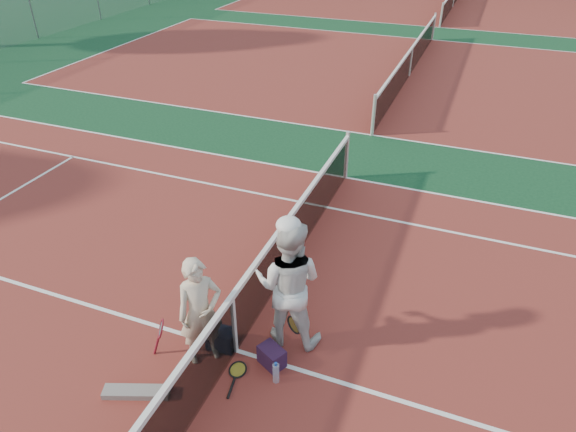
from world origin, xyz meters
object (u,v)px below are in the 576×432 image
at_px(net_main, 234,324).
at_px(player_b, 289,284).
at_px(sports_bag_purple, 272,356).
at_px(water_bottle, 276,373).
at_px(racket_spare, 238,370).
at_px(player_a, 200,312).
at_px(sports_bag_navy, 221,339).
at_px(racket_red, 163,337).
at_px(racket_black_held, 294,332).

bearing_deg(net_main, player_b, 42.18).
xyz_separation_m(sports_bag_purple, water_bottle, (0.16, -0.25, 0.01)).
relative_size(racket_spare, water_bottle, 2.00).
bearing_deg(player_b, player_a, 32.07).
height_order(sports_bag_navy, water_bottle, sports_bag_navy).
relative_size(player_b, racket_red, 3.37).
bearing_deg(player_a, water_bottle, -47.73).
bearing_deg(sports_bag_purple, racket_black_held, 69.91).
bearing_deg(water_bottle, player_a, 177.60).
bearing_deg(player_b, net_main, 34.95).
height_order(racket_spare, sports_bag_navy, sports_bag_navy).
height_order(player_a, racket_red, player_a).
bearing_deg(player_b, racket_black_held, 127.72).
bearing_deg(racket_red, player_b, 0.06).
distance_m(player_a, racket_red, 0.78).
bearing_deg(net_main, sports_bag_navy, 179.69).
height_order(sports_bag_purple, water_bottle, water_bottle).
distance_m(net_main, water_bottle, 0.85).
distance_m(racket_spare, sports_bag_purple, 0.48).
relative_size(net_main, sports_bag_navy, 28.77).
distance_m(net_main, sports_bag_navy, 0.42).
distance_m(racket_spare, water_bottle, 0.56).
xyz_separation_m(racket_red, sports_bag_navy, (0.68, 0.39, -0.14)).
height_order(player_a, sports_bag_purple, player_a).
height_order(player_a, sports_bag_navy, player_a).
distance_m(player_a, racket_black_held, 1.36).
xyz_separation_m(player_a, racket_red, (-0.55, -0.15, -0.52)).
distance_m(player_b, racket_red, 1.87).
distance_m(racket_black_held, sports_bag_navy, 1.01).
bearing_deg(racket_spare, player_b, -36.31).
bearing_deg(net_main, racket_red, -156.90).
bearing_deg(racket_black_held, racket_spare, 39.08).
distance_m(sports_bag_navy, water_bottle, 0.98).
distance_m(racket_red, sports_bag_navy, 0.80).
xyz_separation_m(racket_spare, sports_bag_navy, (-0.40, 0.31, 0.14)).
height_order(sports_bag_navy, sports_bag_purple, sports_bag_navy).
relative_size(net_main, player_a, 6.76).
xyz_separation_m(net_main, sports_bag_purple, (0.56, -0.03, -0.37)).
bearing_deg(sports_bag_navy, player_a, -118.86).
height_order(player_a, racket_spare, player_a).
height_order(net_main, water_bottle, net_main).
distance_m(net_main, sports_bag_purple, 0.67).
bearing_deg(racket_red, racket_spare, -27.27).
relative_size(player_b, sports_bag_navy, 5.11).
relative_size(player_a, sports_bag_navy, 4.26).
relative_size(player_a, racket_spare, 2.71).
xyz_separation_m(racket_spare, water_bottle, (0.54, 0.02, 0.14)).
relative_size(net_main, sports_bag_purple, 31.25).
relative_size(racket_red, racket_black_held, 1.16).
xyz_separation_m(player_a, racket_black_held, (1.06, 0.63, -0.56)).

